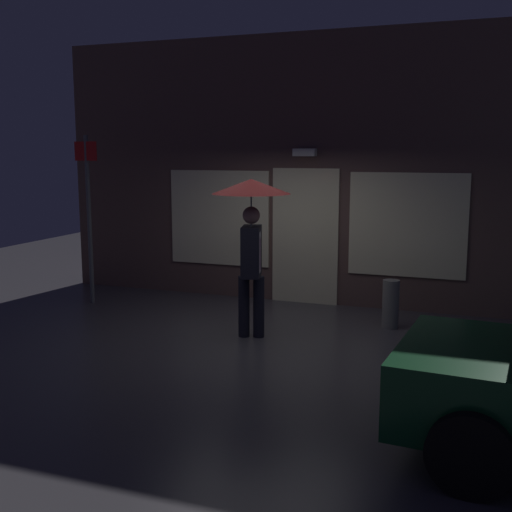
% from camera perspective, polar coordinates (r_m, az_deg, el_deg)
% --- Properties ---
extents(ground_plane, '(18.00, 18.00, 0.00)m').
position_cam_1_polar(ground_plane, '(8.55, 0.30, -7.41)').
color(ground_plane, '#423F44').
extents(building_facade, '(8.70, 0.48, 4.31)m').
position_cam_1_polar(building_facade, '(10.42, 4.75, 7.50)').
color(building_facade, brown).
rests_on(building_facade, ground).
extents(person_with_umbrella, '(1.03, 1.03, 2.12)m').
position_cam_1_polar(person_with_umbrella, '(8.32, -0.42, 3.60)').
color(person_with_umbrella, black).
rests_on(person_with_umbrella, ground).
extents(street_sign_post, '(0.40, 0.07, 2.72)m').
position_cam_1_polar(street_sign_post, '(10.60, -14.77, 3.99)').
color(street_sign_post, '#595B60').
rests_on(street_sign_post, ground).
extents(sidewalk_bollard, '(0.23, 0.23, 0.69)m').
position_cam_1_polar(sidewalk_bollard, '(9.17, 11.98, -4.23)').
color(sidewalk_bollard, slate).
rests_on(sidewalk_bollard, ground).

